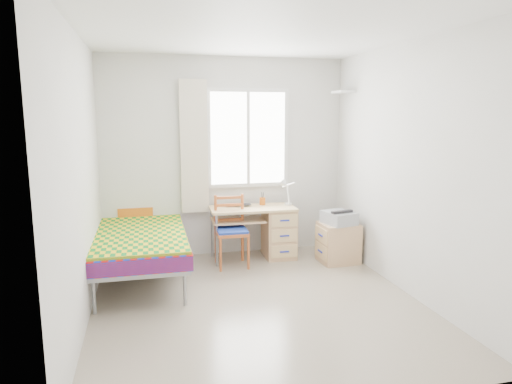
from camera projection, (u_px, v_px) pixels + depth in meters
floor at (257, 303)px, 4.57m from camera, size 3.50×3.50×0.00m
ceiling at (258, 32)px, 4.13m from camera, size 3.50×3.50×0.00m
wall_back at (226, 158)px, 6.03m from camera, size 3.20×0.00×3.20m
wall_left at (80, 180)px, 3.98m from camera, size 0.00×3.50×3.50m
wall_right at (407, 170)px, 4.73m from camera, size 0.00×3.50×3.50m
window at (248, 138)px, 6.03m from camera, size 1.10×0.04×1.30m
curtain at (194, 147)px, 5.84m from camera, size 0.35×0.05×1.70m
floating_shelf at (343, 92)px, 5.90m from camera, size 0.20×0.32×0.03m
bed at (140, 235)px, 5.37m from camera, size 1.05×2.23×0.96m
desk at (274, 229)px, 5.99m from camera, size 1.11×0.54×0.68m
chair at (232, 226)px, 5.65m from camera, size 0.39×0.39×0.88m
cabinet at (338, 243)px, 5.80m from camera, size 0.48×0.42×0.51m
printer at (339, 217)px, 5.72m from camera, size 0.41×0.45×0.17m
laptop at (239, 206)px, 5.90m from camera, size 0.35×0.24×0.03m
pen_cup at (262, 201)px, 6.03m from camera, size 0.09×0.09×0.10m
task_lamp at (287, 189)px, 5.86m from camera, size 0.21×0.31×0.37m
book at (235, 215)px, 5.85m from camera, size 0.20×0.24×0.02m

